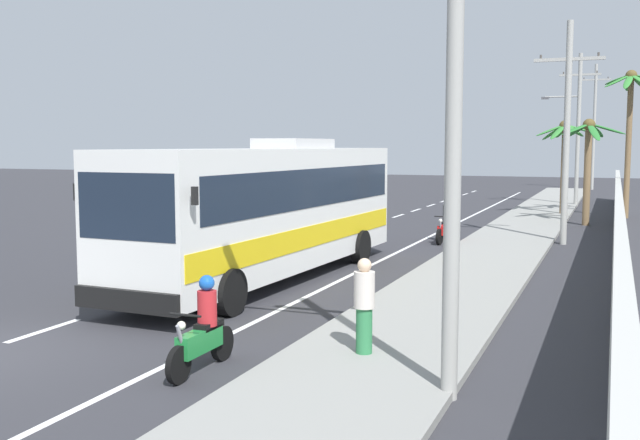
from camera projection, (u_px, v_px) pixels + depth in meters
name	position (u px, v px, depth m)	size (l,w,h in m)	color
sidewalk_kerb	(462.00, 282.00, 19.42)	(3.20, 90.00, 0.14)	gray
lane_markings	(358.00, 250.00, 25.72)	(3.73, 71.79, 0.01)	white
boundary_wall	(618.00, 236.00, 21.60)	(0.24, 60.00, 2.02)	#B2B2AD
coach_bus_foreground	(270.00, 206.00, 20.03)	(3.36, 12.29, 3.87)	silver
motorcycle_beside_bus	(446.00, 225.00, 27.73)	(0.56, 1.96, 1.68)	black
motorcycle_trailing	(203.00, 332.00, 11.96)	(0.56, 1.96, 1.56)	black
pedestrian_near_kerb	(364.00, 304.00, 12.45)	(0.36, 0.36, 1.64)	#2D7A47
utility_pole_nearest	(446.00, 92.00, 10.27)	(3.86, 0.24, 8.23)	#9E9E99
utility_pole_mid	(567.00, 128.00, 26.89)	(2.49, 0.24, 8.19)	#9E9E99
utility_pole_far	(577.00, 125.00, 43.83)	(3.35, 0.24, 9.12)	#9E9E99
utility_pole_distant	(594.00, 125.00, 60.41)	(2.32, 0.24, 10.31)	#9E9E99
palm_nearest	(564.00, 143.00, 37.91)	(3.00, 2.84, 4.97)	brown
palm_second	(630.00, 112.00, 36.63)	(2.84, 2.73, 7.42)	brown
palm_third	(588.00, 151.00, 33.49)	(2.92, 2.97, 4.89)	brown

